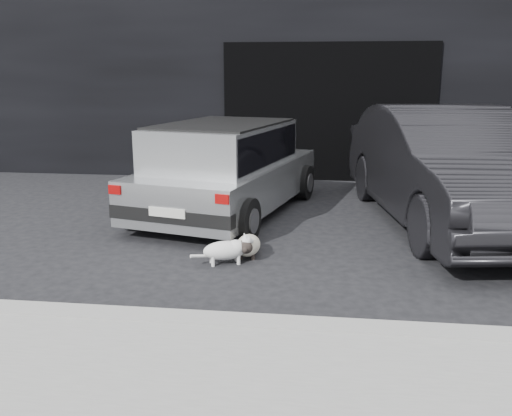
# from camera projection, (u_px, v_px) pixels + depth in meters

# --- Properties ---
(ground) EXTENTS (80.00, 80.00, 0.00)m
(ground) POSITION_uv_depth(u_px,v_px,m) (248.00, 237.00, 6.89)
(ground) COLOR black
(ground) RESTS_ON ground
(building_facade) EXTENTS (34.00, 4.00, 5.00)m
(building_facade) POSITION_uv_depth(u_px,v_px,m) (330.00, 52.00, 11.95)
(building_facade) COLOR black
(building_facade) RESTS_ON ground
(garage_opening) EXTENTS (4.00, 0.10, 2.60)m
(garage_opening) POSITION_uv_depth(u_px,v_px,m) (328.00, 113.00, 10.30)
(garage_opening) COLOR black
(garage_opening) RESTS_ON ground
(curb) EXTENTS (18.00, 0.25, 0.12)m
(curb) POSITION_uv_depth(u_px,v_px,m) (328.00, 331.00, 4.25)
(curb) COLOR gray
(curb) RESTS_ON ground
(silver_hatchback) EXTENTS (2.48, 3.95, 1.35)m
(silver_hatchback) POSITION_uv_depth(u_px,v_px,m) (226.00, 165.00, 7.89)
(silver_hatchback) COLOR #A9ACAE
(silver_hatchback) RESTS_ON ground
(second_car) EXTENTS (2.45, 5.07, 1.60)m
(second_car) POSITION_uv_depth(u_px,v_px,m) (447.00, 167.00, 7.33)
(second_car) COLOR black
(second_car) RESTS_ON ground
(cat_siamese) EXTENTS (0.29, 0.82, 0.28)m
(cat_siamese) POSITION_uv_depth(u_px,v_px,m) (248.00, 246.00, 6.14)
(cat_siamese) COLOR beige
(cat_siamese) RESTS_ON ground
(cat_white) EXTENTS (0.66, 0.39, 0.33)m
(cat_white) POSITION_uv_depth(u_px,v_px,m) (228.00, 249.00, 5.90)
(cat_white) COLOR silver
(cat_white) RESTS_ON ground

